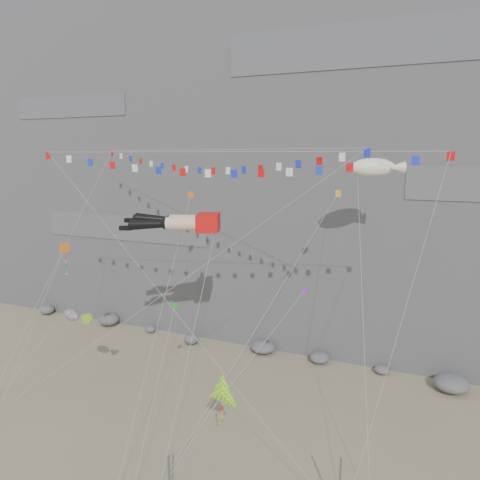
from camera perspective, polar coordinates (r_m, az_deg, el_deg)
The scene contains 14 objects.
ground at distance 36.95m, azimuth -7.42°, elevation -23.31°, with size 120.00×120.00×0.00m, color gray.
cliff at distance 60.55m, azimuth 8.26°, elevation 14.60°, with size 80.00×28.00×50.00m, color slate.
talus_boulders at distance 50.20m, azimuth 2.83°, elevation -12.91°, with size 60.00×3.00×1.20m, color slate, non-canonical shape.
legs_kite at distance 36.58m, azimuth -7.19°, elevation 2.14°, with size 10.25×15.66×21.11m.
flag_banner_upper at distance 38.72m, azimuth -4.22°, elevation 10.87°, with size 27.21×18.08×27.73m.
flag_banner_lower at distance 32.33m, azimuth -2.35°, elevation 10.65°, with size 28.69×7.04×23.69m.
harlequin_kite at distance 40.15m, azimuth -20.62°, elevation -1.02°, with size 3.97×6.32×14.39m.
fish_windsock at distance 39.40m, azimuth -19.86°, elevation -8.62°, with size 7.25×5.89×10.82m.
delta_kite at distance 31.38m, azimuth -2.24°, elevation -18.25°, with size 3.39×8.33×9.63m.
blimp_windsock at distance 38.06m, azimuth 15.89°, elevation 8.47°, with size 4.89×13.98×23.18m.
small_kite_a at distance 40.57m, azimuth -6.17°, elevation 4.97°, with size 4.28×17.09×23.89m.
small_kite_b at distance 32.90m, azimuth 7.50°, elevation -6.59°, with size 7.50×9.28×15.77m.
small_kite_c at distance 36.23m, azimuth -8.05°, elevation -8.34°, with size 3.51×11.00×14.08m.
small_kite_d at distance 36.45m, azimuth 11.46°, elevation 4.89°, with size 7.70×17.52×25.28m.
Camera 1 is at (16.20, -26.17, 20.46)m, focal length 35.00 mm.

